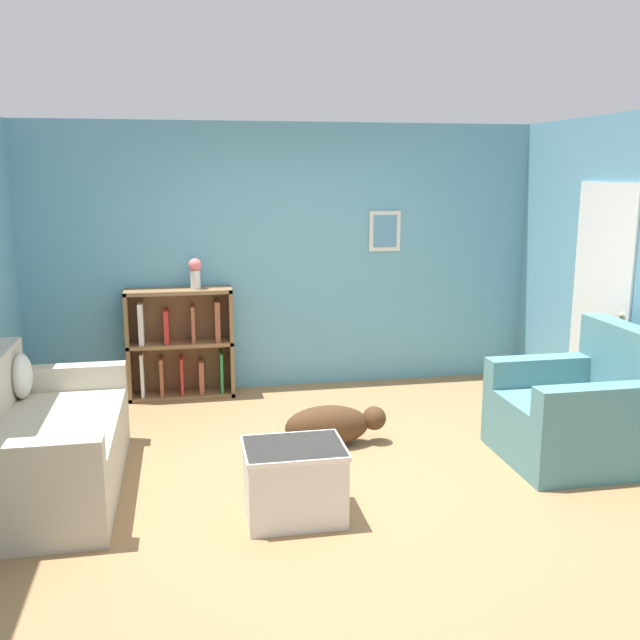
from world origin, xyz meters
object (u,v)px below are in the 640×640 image
object	(u,v)px
couch	(39,446)
bookshelf	(180,344)
dog	(331,425)
vase	(195,272)
recliner_chair	(579,413)
coffee_table	(294,480)

from	to	relation	value
couch	bookshelf	bearing A→B (deg)	64.30
dog	vase	distance (m)	2.09
dog	couch	bearing A→B (deg)	-168.40
couch	dog	size ratio (longest dim) A/B	1.85
recliner_chair	bookshelf	bearing A→B (deg)	143.96
recliner_chair	dog	distance (m)	1.88
coffee_table	vase	world-z (taller)	vase
bookshelf	recliner_chair	bearing A→B (deg)	-36.04
coffee_table	vase	bearing A→B (deg)	101.34
recliner_chair	dog	xyz separation A→B (m)	(-1.77, 0.61, -0.19)
couch	bookshelf	size ratio (longest dim) A/B	1.70
bookshelf	dog	xyz separation A→B (m)	(1.16, -1.53, -0.34)
bookshelf	vase	size ratio (longest dim) A/B	3.65
couch	recliner_chair	distance (m)	3.88
bookshelf	coffee_table	world-z (taller)	bookshelf
couch	coffee_table	xyz separation A→B (m)	(1.64, -0.70, -0.07)
recliner_chair	vase	size ratio (longest dim) A/B	3.54
couch	vase	bearing A→B (deg)	60.25
coffee_table	bookshelf	bearing A→B (deg)	104.59
coffee_table	dog	world-z (taller)	coffee_table
couch	coffee_table	size ratio (longest dim) A/B	2.85
bookshelf	vase	bearing A→B (deg)	-8.10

